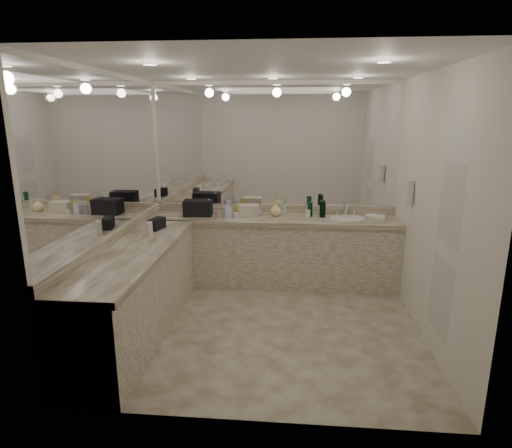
# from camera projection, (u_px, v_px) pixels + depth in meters

# --- Properties ---
(floor) EXTENTS (3.20, 3.20, 0.00)m
(floor) POSITION_uv_depth(u_px,v_px,m) (266.00, 324.00, 4.58)
(floor) COLOR beige
(floor) RESTS_ON ground
(ceiling) EXTENTS (3.20, 3.20, 0.00)m
(ceiling) POSITION_uv_depth(u_px,v_px,m) (268.00, 67.00, 3.93)
(ceiling) COLOR white
(ceiling) RESTS_ON floor
(wall_back) EXTENTS (3.20, 0.02, 2.60)m
(wall_back) POSITION_uv_depth(u_px,v_px,m) (274.00, 183.00, 5.70)
(wall_back) COLOR white
(wall_back) RESTS_ON floor
(wall_left) EXTENTS (0.02, 3.00, 2.60)m
(wall_left) POSITION_uv_depth(u_px,v_px,m) (112.00, 203.00, 4.39)
(wall_left) COLOR white
(wall_left) RESTS_ON floor
(wall_right) EXTENTS (0.02, 3.00, 2.60)m
(wall_right) POSITION_uv_depth(u_px,v_px,m) (433.00, 208.00, 4.12)
(wall_right) COLOR white
(wall_right) RESTS_ON floor
(vanity_back_base) EXTENTS (3.20, 0.60, 0.84)m
(vanity_back_base) POSITION_uv_depth(u_px,v_px,m) (272.00, 252.00, 5.63)
(vanity_back_base) COLOR silver
(vanity_back_base) RESTS_ON floor
(vanity_back_top) EXTENTS (3.20, 0.64, 0.06)m
(vanity_back_top) POSITION_uv_depth(u_px,v_px,m) (273.00, 219.00, 5.51)
(vanity_back_top) COLOR beige
(vanity_back_top) RESTS_ON vanity_back_base
(vanity_left_base) EXTENTS (0.60, 2.40, 0.84)m
(vanity_left_base) POSITION_uv_depth(u_px,v_px,m) (136.00, 295.00, 4.29)
(vanity_left_base) COLOR silver
(vanity_left_base) RESTS_ON floor
(vanity_left_top) EXTENTS (0.64, 2.42, 0.06)m
(vanity_left_top) POSITION_uv_depth(u_px,v_px,m) (134.00, 252.00, 4.18)
(vanity_left_top) COLOR beige
(vanity_left_top) RESTS_ON vanity_left_base
(backsplash_back) EXTENTS (3.20, 0.04, 0.10)m
(backsplash_back) POSITION_uv_depth(u_px,v_px,m) (274.00, 209.00, 5.77)
(backsplash_back) COLOR beige
(backsplash_back) RESTS_ON vanity_back_top
(backsplash_left) EXTENTS (0.04, 3.00, 0.10)m
(backsplash_left) POSITION_uv_depth(u_px,v_px,m) (117.00, 235.00, 4.48)
(backsplash_left) COLOR beige
(backsplash_left) RESTS_ON vanity_left_top
(mirror_back) EXTENTS (3.12, 0.01, 1.55)m
(mirror_back) POSITION_uv_depth(u_px,v_px,m) (275.00, 147.00, 5.57)
(mirror_back) COLOR white
(mirror_back) RESTS_ON wall_back
(mirror_left) EXTENTS (0.01, 2.92, 1.55)m
(mirror_left) POSITION_uv_depth(u_px,v_px,m) (109.00, 156.00, 4.27)
(mirror_left) COLOR white
(mirror_left) RESTS_ON wall_left
(sink) EXTENTS (0.44, 0.44, 0.03)m
(sink) POSITION_uv_depth(u_px,v_px,m) (347.00, 219.00, 5.43)
(sink) COLOR white
(sink) RESTS_ON vanity_back_top
(faucet) EXTENTS (0.24, 0.16, 0.14)m
(faucet) POSITION_uv_depth(u_px,v_px,m) (346.00, 210.00, 5.62)
(faucet) COLOR silver
(faucet) RESTS_ON vanity_back_top
(wall_phone) EXTENTS (0.06, 0.10, 0.24)m
(wall_phone) POSITION_uv_depth(u_px,v_px,m) (410.00, 191.00, 4.79)
(wall_phone) COLOR white
(wall_phone) RESTS_ON wall_right
(door) EXTENTS (0.02, 0.82, 2.10)m
(door) POSITION_uv_depth(u_px,v_px,m) (446.00, 249.00, 3.70)
(door) COLOR white
(door) RESTS_ON wall_right
(black_toiletry_bag) EXTENTS (0.38, 0.25, 0.21)m
(black_toiletry_bag) POSITION_uv_depth(u_px,v_px,m) (198.00, 208.00, 5.57)
(black_toiletry_bag) COLOR black
(black_toiletry_bag) RESTS_ON vanity_back_top
(black_bag_spill) EXTENTS (0.16, 0.26, 0.13)m
(black_bag_spill) POSITION_uv_depth(u_px,v_px,m) (157.00, 224.00, 4.90)
(black_bag_spill) COLOR black
(black_bag_spill) RESTS_ON vanity_left_top
(cream_cosmetic_case) EXTENTS (0.26, 0.17, 0.15)m
(cream_cosmetic_case) POSITION_uv_depth(u_px,v_px,m) (249.00, 211.00, 5.54)
(cream_cosmetic_case) COLOR beige
(cream_cosmetic_case) RESTS_ON vanity_back_top
(hand_towel) EXTENTS (0.25, 0.18, 0.04)m
(hand_towel) POSITION_uv_depth(u_px,v_px,m) (375.00, 217.00, 5.44)
(hand_towel) COLOR white
(hand_towel) RESTS_ON vanity_back_top
(lotion_left) EXTENTS (0.07, 0.07, 0.15)m
(lotion_left) POSITION_uv_depth(u_px,v_px,m) (150.00, 228.00, 4.67)
(lotion_left) COLOR white
(lotion_left) RESTS_ON vanity_left_top
(soap_bottle_a) EXTENTS (0.08, 0.08, 0.21)m
(soap_bottle_a) POSITION_uv_depth(u_px,v_px,m) (209.00, 207.00, 5.61)
(soap_bottle_a) COLOR silver
(soap_bottle_a) RESTS_ON vanity_back_top
(soap_bottle_b) EXTENTS (0.11, 0.11, 0.19)m
(soap_bottle_b) POSITION_uv_depth(u_px,v_px,m) (227.00, 209.00, 5.50)
(soap_bottle_b) COLOR silver
(soap_bottle_b) RESTS_ON vanity_back_top
(soap_bottle_c) EXTENTS (0.14, 0.14, 0.18)m
(soap_bottle_c) POSITION_uv_depth(u_px,v_px,m) (276.00, 209.00, 5.54)
(soap_bottle_c) COLOR #FFE897
(soap_bottle_c) RESTS_ON vanity_back_top
(green_bottle_0) EXTENTS (0.07, 0.07, 0.18)m
(green_bottle_0) POSITION_uv_depth(u_px,v_px,m) (323.00, 210.00, 5.48)
(green_bottle_0) COLOR #0B482A
(green_bottle_0) RESTS_ON vanity_back_top
(green_bottle_1) EXTENTS (0.07, 0.07, 0.18)m
(green_bottle_1) POSITION_uv_depth(u_px,v_px,m) (310.00, 209.00, 5.53)
(green_bottle_1) COLOR #0B482A
(green_bottle_1) RESTS_ON vanity_back_top
(green_bottle_2) EXTENTS (0.07, 0.07, 0.22)m
(green_bottle_2) POSITION_uv_depth(u_px,v_px,m) (322.00, 209.00, 5.49)
(green_bottle_2) COLOR #0B482A
(green_bottle_2) RESTS_ON vanity_back_top
(amenity_bottle_0) EXTENTS (0.06, 0.06, 0.09)m
(amenity_bottle_0) POSITION_uv_depth(u_px,v_px,m) (208.00, 213.00, 5.51)
(amenity_bottle_0) COLOR white
(amenity_bottle_0) RESTS_ON vanity_back_top
(amenity_bottle_1) EXTENTS (0.05, 0.05, 0.11)m
(amenity_bottle_1) POSITION_uv_depth(u_px,v_px,m) (224.00, 212.00, 5.58)
(amenity_bottle_1) COLOR white
(amenity_bottle_1) RESTS_ON vanity_back_top
(amenity_bottle_2) EXTENTS (0.04, 0.04, 0.07)m
(amenity_bottle_2) POSITION_uv_depth(u_px,v_px,m) (216.00, 214.00, 5.50)
(amenity_bottle_2) COLOR #9966B2
(amenity_bottle_2) RESTS_ON vanity_back_top
(amenity_bottle_3) EXTENTS (0.05, 0.05, 0.06)m
(amenity_bottle_3) POSITION_uv_depth(u_px,v_px,m) (260.00, 212.00, 5.63)
(amenity_bottle_3) COLOR silver
(amenity_bottle_3) RESTS_ON vanity_back_top
(amenity_bottle_4) EXTENTS (0.05, 0.05, 0.14)m
(amenity_bottle_4) POSITION_uv_depth(u_px,v_px,m) (238.00, 209.00, 5.63)
(amenity_bottle_4) COLOR #F2D84C
(amenity_bottle_4) RESTS_ON vanity_back_top
(amenity_bottle_5) EXTENTS (0.05, 0.05, 0.11)m
(amenity_bottle_5) POSITION_uv_depth(u_px,v_px,m) (224.00, 210.00, 5.63)
(amenity_bottle_5) COLOR silver
(amenity_bottle_5) RESTS_ON vanity_back_top
(amenity_bottle_6) EXTENTS (0.06, 0.06, 0.09)m
(amenity_bottle_6) POSITION_uv_depth(u_px,v_px,m) (308.00, 213.00, 5.50)
(amenity_bottle_6) COLOR white
(amenity_bottle_6) RESTS_ON vanity_back_top
(amenity_bottle_7) EXTENTS (0.04, 0.04, 0.15)m
(amenity_bottle_7) POSITION_uv_depth(u_px,v_px,m) (284.00, 210.00, 5.57)
(amenity_bottle_7) COLOR silver
(amenity_bottle_7) RESTS_ON vanity_back_top
(amenity_bottle_8) EXTENTS (0.06, 0.06, 0.06)m
(amenity_bottle_8) POSITION_uv_depth(u_px,v_px,m) (236.00, 215.00, 5.47)
(amenity_bottle_8) COLOR white
(amenity_bottle_8) RESTS_ON vanity_back_top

